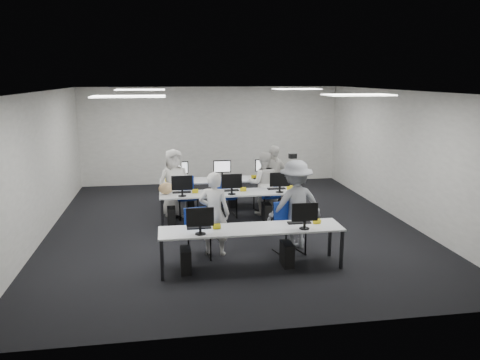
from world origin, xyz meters
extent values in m
plane|color=black|center=(0.00, 0.00, 0.00)|extent=(9.00, 9.00, 0.00)
plane|color=white|center=(0.00, 0.00, 3.00)|extent=(9.00, 9.00, 0.00)
cube|color=beige|center=(0.00, 4.50, 1.50)|extent=(8.00, 0.02, 3.00)
cube|color=beige|center=(0.00, -4.50, 1.50)|extent=(8.00, 0.02, 3.00)
cube|color=beige|center=(-4.00, 0.00, 1.50)|extent=(0.02, 9.00, 3.00)
cube|color=beige|center=(4.00, 0.00, 1.50)|extent=(0.02, 9.00, 3.00)
cube|color=white|center=(-2.00, -2.00, 2.98)|extent=(1.20, 0.60, 0.02)
cube|color=white|center=(2.00, -2.00, 2.98)|extent=(1.20, 0.60, 0.02)
cube|color=white|center=(-2.00, 2.00, 2.98)|extent=(1.20, 0.60, 0.02)
cube|color=white|center=(2.00, 2.00, 2.98)|extent=(1.20, 0.60, 0.02)
cube|color=silver|center=(0.00, -2.40, 0.71)|extent=(3.20, 0.70, 0.03)
cube|color=black|center=(-1.55, -2.70, 0.35)|extent=(0.05, 0.05, 0.70)
cube|color=black|center=(-1.55, -2.10, 0.35)|extent=(0.05, 0.05, 0.70)
cube|color=black|center=(1.55, -2.70, 0.35)|extent=(0.05, 0.05, 0.70)
cube|color=black|center=(1.55, -2.10, 0.35)|extent=(0.05, 0.05, 0.70)
cube|color=silver|center=(0.00, 0.20, 0.71)|extent=(3.20, 0.70, 0.03)
cube|color=black|center=(-1.55, -0.10, 0.35)|extent=(0.05, 0.05, 0.70)
cube|color=black|center=(-1.55, 0.50, 0.35)|extent=(0.05, 0.05, 0.70)
cube|color=black|center=(1.55, -0.10, 0.35)|extent=(0.05, 0.05, 0.70)
cube|color=black|center=(1.55, 0.50, 0.35)|extent=(0.05, 0.05, 0.70)
cube|color=silver|center=(0.00, 1.60, 0.71)|extent=(3.20, 0.70, 0.03)
cube|color=black|center=(-1.55, 1.30, 0.35)|extent=(0.05, 0.05, 0.70)
cube|color=black|center=(-1.55, 1.90, 0.35)|extent=(0.05, 0.05, 0.70)
cube|color=black|center=(1.55, 1.30, 0.35)|extent=(0.05, 0.05, 0.70)
cube|color=black|center=(1.55, 1.90, 0.35)|extent=(0.05, 0.05, 0.70)
cube|color=#0B3697|center=(-0.90, -2.58, 1.03)|extent=(0.46, 0.04, 0.32)
cube|color=black|center=(-0.90, -2.26, 0.74)|extent=(0.42, 0.14, 0.02)
ellipsoid|color=black|center=(-0.60, -2.26, 0.75)|extent=(0.07, 0.10, 0.04)
cube|color=black|center=(-1.15, -2.40, 0.21)|extent=(0.18, 0.40, 0.42)
cube|color=white|center=(0.90, -2.58, 1.03)|extent=(0.46, 0.04, 0.32)
cube|color=black|center=(0.90, -2.26, 0.74)|extent=(0.42, 0.14, 0.02)
ellipsoid|color=black|center=(1.20, -2.26, 0.75)|extent=(0.07, 0.10, 0.04)
cube|color=black|center=(0.65, -2.40, 0.21)|extent=(0.18, 0.40, 0.42)
cube|color=white|center=(-1.10, 0.02, 1.03)|extent=(0.46, 0.04, 0.32)
cube|color=black|center=(-1.10, 0.34, 0.74)|extent=(0.42, 0.14, 0.02)
ellipsoid|color=black|center=(-0.80, 0.34, 0.75)|extent=(0.07, 0.10, 0.04)
cube|color=black|center=(-1.35, 0.20, 0.21)|extent=(0.18, 0.40, 0.42)
cube|color=white|center=(0.00, 0.02, 1.03)|extent=(0.46, 0.04, 0.32)
cube|color=black|center=(0.00, 0.34, 0.74)|extent=(0.42, 0.14, 0.02)
ellipsoid|color=black|center=(0.30, 0.34, 0.75)|extent=(0.07, 0.10, 0.04)
cube|color=black|center=(-0.25, 0.20, 0.21)|extent=(0.18, 0.40, 0.42)
cube|color=white|center=(1.10, 0.02, 1.03)|extent=(0.46, 0.04, 0.32)
cube|color=black|center=(1.10, 0.34, 0.74)|extent=(0.42, 0.14, 0.02)
ellipsoid|color=black|center=(1.40, 0.34, 0.75)|extent=(0.07, 0.10, 0.04)
cube|color=black|center=(0.85, 0.20, 0.21)|extent=(0.18, 0.40, 0.42)
cube|color=white|center=(-1.10, 1.78, 1.03)|extent=(0.46, 0.04, 0.32)
cube|color=black|center=(-1.10, 1.46, 0.74)|extent=(0.42, 0.14, 0.02)
ellipsoid|color=black|center=(-1.40, 1.46, 0.75)|extent=(0.07, 0.10, 0.04)
cube|color=black|center=(-0.85, 1.60, 0.21)|extent=(0.18, 0.40, 0.42)
cube|color=white|center=(0.00, 1.78, 1.03)|extent=(0.46, 0.04, 0.32)
cube|color=black|center=(0.00, 1.46, 0.74)|extent=(0.42, 0.14, 0.02)
ellipsoid|color=black|center=(-0.30, 1.46, 0.75)|extent=(0.07, 0.10, 0.04)
cube|color=black|center=(0.25, 1.60, 0.21)|extent=(0.18, 0.40, 0.42)
cube|color=white|center=(1.10, 1.78, 1.03)|extent=(0.46, 0.04, 0.32)
cube|color=black|center=(1.10, 1.46, 0.74)|extent=(0.42, 0.14, 0.02)
ellipsoid|color=black|center=(0.80, 1.46, 0.75)|extent=(0.07, 0.10, 0.04)
cube|color=black|center=(1.35, 1.60, 0.21)|extent=(0.18, 0.40, 0.42)
cube|color=navy|center=(-0.90, -1.77, 0.46)|extent=(0.49, 0.47, 0.06)
cube|color=navy|center=(-0.92, -1.57, 0.73)|extent=(0.43, 0.10, 0.36)
cube|color=navy|center=(0.84, -1.82, 0.50)|extent=(0.58, 0.57, 0.06)
cube|color=navy|center=(0.78, -1.62, 0.77)|extent=(0.45, 0.18, 0.39)
cube|color=navy|center=(-0.97, 0.80, 0.49)|extent=(0.54, 0.52, 0.06)
cube|color=navy|center=(-1.01, 1.01, 0.77)|extent=(0.45, 0.13, 0.39)
cube|color=navy|center=(-0.03, 0.76, 0.48)|extent=(0.49, 0.47, 0.06)
cube|color=navy|center=(-0.04, 0.97, 0.75)|extent=(0.44, 0.08, 0.38)
cube|color=navy|center=(1.02, 0.74, 0.47)|extent=(0.51, 0.49, 0.06)
cube|color=navy|center=(0.99, 0.94, 0.73)|extent=(0.43, 0.11, 0.37)
cube|color=navy|center=(-1.06, 1.05, 0.44)|extent=(0.48, 0.46, 0.06)
cube|color=navy|center=(-1.03, 0.86, 0.68)|extent=(0.40, 0.11, 0.34)
cube|color=navy|center=(-0.13, 1.13, 0.42)|extent=(0.44, 0.42, 0.05)
cube|color=navy|center=(-0.11, 0.95, 0.66)|extent=(0.39, 0.09, 0.33)
cube|color=navy|center=(1.01, 1.10, 0.48)|extent=(0.57, 0.56, 0.06)
cube|color=navy|center=(1.08, 0.90, 0.75)|extent=(0.43, 0.19, 0.37)
ellipsoid|color=tan|center=(-1.45, 0.26, 0.86)|extent=(0.34, 0.24, 0.27)
imported|color=beige|center=(-0.57, -1.66, 0.80)|extent=(0.68, 0.55, 1.60)
imported|color=beige|center=(0.89, 0.80, 0.77)|extent=(0.84, 0.70, 1.54)
imported|color=beige|center=(-1.25, 0.93, 0.82)|extent=(0.92, 0.74, 1.64)
imported|color=beige|center=(1.17, 1.00, 0.83)|extent=(1.06, 0.77, 1.67)
imported|color=gray|center=(1.03, -1.55, 0.87)|extent=(1.22, 0.83, 1.75)
cube|color=black|center=(1.00, -1.37, 1.81)|extent=(0.17, 0.20, 0.10)
camera|label=1|loc=(-1.42, -10.02, 3.31)|focal=35.00mm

